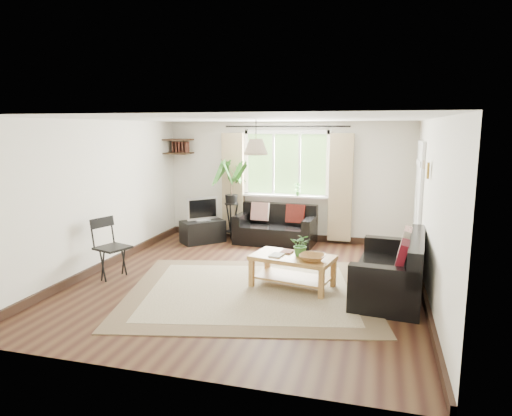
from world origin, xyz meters
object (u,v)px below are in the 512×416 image
(coffee_table, at_px, (293,272))
(folding_chair, at_px, (113,249))
(palm_stand, at_px, (231,200))
(sofa_right, at_px, (389,267))
(sofa_back, at_px, (275,226))
(tv_stand, at_px, (203,231))

(coffee_table, distance_m, folding_chair, 2.75)
(coffee_table, bearing_deg, palm_stand, 125.25)
(folding_chair, bearing_deg, sofa_right, -66.39)
(sofa_back, xyz_separation_m, tv_stand, (-1.43, -0.28, -0.14))
(palm_stand, bearing_deg, folding_chair, -109.53)
(coffee_table, relative_size, tv_stand, 1.40)
(sofa_back, distance_m, sofa_right, 3.18)
(palm_stand, relative_size, folding_chair, 1.80)
(folding_chair, bearing_deg, tv_stand, 7.29)
(sofa_right, height_order, tv_stand, sofa_right)
(sofa_right, xyz_separation_m, tv_stand, (-3.56, 2.07, -0.18))
(sofa_right, height_order, coffee_table, sofa_right)
(coffee_table, relative_size, palm_stand, 0.70)
(sofa_back, distance_m, coffee_table, 2.53)
(tv_stand, relative_size, palm_stand, 0.50)
(sofa_right, relative_size, coffee_table, 1.49)
(palm_stand, height_order, folding_chair, palm_stand)
(palm_stand, bearing_deg, sofa_back, -4.03)
(sofa_back, xyz_separation_m, coffee_table, (0.81, -2.39, -0.13))
(palm_stand, bearing_deg, coffee_table, -54.75)
(sofa_right, distance_m, folding_chair, 4.07)
(sofa_back, distance_m, tv_stand, 1.46)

